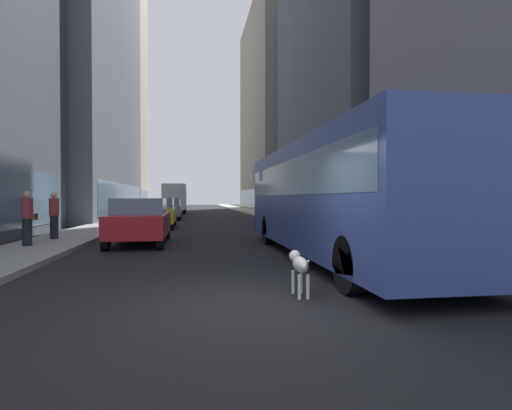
{
  "coord_description": "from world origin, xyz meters",
  "views": [
    {
      "loc": [
        -0.98,
        -6.18,
        1.63
      ],
      "look_at": [
        1.12,
        7.43,
        1.4
      ],
      "focal_mm": 29.07,
      "sensor_mm": 36.0,
      "label": 1
    }
  ],
  "objects_px": {
    "car_grey_wagon": "(168,209)",
    "box_truck": "(175,198)",
    "car_red_coupe": "(140,221)",
    "pedestrian_with_handbag": "(27,218)",
    "car_yellow_taxi": "(158,213)",
    "dalmatian_dog": "(299,265)",
    "pedestrian_in_coat": "(54,215)",
    "transit_bus": "(332,193)"
  },
  "relations": [
    {
      "from": "car_grey_wagon",
      "to": "box_truck",
      "type": "relative_size",
      "value": 0.61
    },
    {
      "from": "car_red_coupe",
      "to": "box_truck",
      "type": "xyz_separation_m",
      "value": [
        -0.0,
        29.7,
        0.84
      ]
    },
    {
      "from": "car_grey_wagon",
      "to": "pedestrian_with_handbag",
      "type": "relative_size",
      "value": 2.71
    },
    {
      "from": "car_grey_wagon",
      "to": "box_truck",
      "type": "bearing_deg",
      "value": 90.0
    },
    {
      "from": "car_yellow_taxi",
      "to": "car_grey_wagon",
      "type": "xyz_separation_m",
      "value": [
        -0.0,
        8.97,
        0.0
      ]
    },
    {
      "from": "dalmatian_dog",
      "to": "pedestrian_in_coat",
      "type": "relative_size",
      "value": 0.57
    },
    {
      "from": "box_truck",
      "to": "pedestrian_in_coat",
      "type": "height_order",
      "value": "box_truck"
    },
    {
      "from": "car_red_coupe",
      "to": "dalmatian_dog",
      "type": "relative_size",
      "value": 4.62
    },
    {
      "from": "transit_bus",
      "to": "car_red_coupe",
      "type": "xyz_separation_m",
      "value": [
        -5.6,
        4.22,
        -0.95
      ]
    },
    {
      "from": "car_grey_wagon",
      "to": "pedestrian_in_coat",
      "type": "bearing_deg",
      "value": -101.06
    },
    {
      "from": "box_truck",
      "to": "dalmatian_dog",
      "type": "bearing_deg",
      "value": -84.6
    },
    {
      "from": "dalmatian_dog",
      "to": "transit_bus",
      "type": "bearing_deg",
      "value": 64.03
    },
    {
      "from": "car_red_coupe",
      "to": "dalmatian_dog",
      "type": "distance_m",
      "value": 9.09
    },
    {
      "from": "box_truck",
      "to": "pedestrian_with_handbag",
      "type": "xyz_separation_m",
      "value": [
        -3.25,
        -30.98,
        -0.65
      ]
    },
    {
      "from": "car_grey_wagon",
      "to": "car_yellow_taxi",
      "type": "bearing_deg",
      "value": -90.0
    },
    {
      "from": "pedestrian_with_handbag",
      "to": "pedestrian_in_coat",
      "type": "height_order",
      "value": "same"
    },
    {
      "from": "car_yellow_taxi",
      "to": "box_truck",
      "type": "relative_size",
      "value": 0.58
    },
    {
      "from": "car_grey_wagon",
      "to": "dalmatian_dog",
      "type": "height_order",
      "value": "car_grey_wagon"
    },
    {
      "from": "car_yellow_taxi",
      "to": "box_truck",
      "type": "xyz_separation_m",
      "value": [
        -0.0,
        21.76,
        0.85
      ]
    },
    {
      "from": "pedestrian_in_coat",
      "to": "pedestrian_with_handbag",
      "type": "bearing_deg",
      "value": -93.05
    },
    {
      "from": "transit_bus",
      "to": "pedestrian_with_handbag",
      "type": "bearing_deg",
      "value": 161.55
    },
    {
      "from": "car_red_coupe",
      "to": "dalmatian_dog",
      "type": "bearing_deg",
      "value": -66.69
    },
    {
      "from": "transit_bus",
      "to": "pedestrian_with_handbag",
      "type": "height_order",
      "value": "transit_bus"
    },
    {
      "from": "car_red_coupe",
      "to": "transit_bus",
      "type": "bearing_deg",
      "value": -37.02
    },
    {
      "from": "dalmatian_dog",
      "to": "pedestrian_with_handbag",
      "type": "distance_m",
      "value": 9.85
    },
    {
      "from": "car_red_coupe",
      "to": "car_yellow_taxi",
      "type": "bearing_deg",
      "value": 90.0
    },
    {
      "from": "pedestrian_with_handbag",
      "to": "car_red_coupe",
      "type": "bearing_deg",
      "value": 21.34
    },
    {
      "from": "dalmatian_dog",
      "to": "car_yellow_taxi",
      "type": "bearing_deg",
      "value": 102.44
    },
    {
      "from": "car_yellow_taxi",
      "to": "pedestrian_in_coat",
      "type": "distance_m",
      "value": 7.73
    },
    {
      "from": "car_yellow_taxi",
      "to": "pedestrian_with_handbag",
      "type": "xyz_separation_m",
      "value": [
        -3.25,
        -9.22,
        0.19
      ]
    },
    {
      "from": "car_grey_wagon",
      "to": "pedestrian_in_coat",
      "type": "distance_m",
      "value": 16.34
    },
    {
      "from": "transit_bus",
      "to": "box_truck",
      "type": "xyz_separation_m",
      "value": [
        -5.6,
        33.93,
        -0.11
      ]
    },
    {
      "from": "car_red_coupe",
      "to": "pedestrian_in_coat",
      "type": "height_order",
      "value": "pedestrian_in_coat"
    },
    {
      "from": "dalmatian_dog",
      "to": "pedestrian_with_handbag",
      "type": "bearing_deg",
      "value": 134.07
    },
    {
      "from": "box_truck",
      "to": "pedestrian_in_coat",
      "type": "relative_size",
      "value": 4.44
    },
    {
      "from": "dalmatian_dog",
      "to": "pedestrian_with_handbag",
      "type": "relative_size",
      "value": 0.57
    },
    {
      "from": "box_truck",
      "to": "pedestrian_with_handbag",
      "type": "distance_m",
      "value": 31.15
    },
    {
      "from": "car_red_coupe",
      "to": "pedestrian_with_handbag",
      "type": "relative_size",
      "value": 2.63
    },
    {
      "from": "car_grey_wagon",
      "to": "dalmatian_dog",
      "type": "distance_m",
      "value": 25.52
    },
    {
      "from": "car_grey_wagon",
      "to": "box_truck",
      "type": "distance_m",
      "value": 12.81
    },
    {
      "from": "transit_bus",
      "to": "car_yellow_taxi",
      "type": "height_order",
      "value": "transit_bus"
    },
    {
      "from": "car_red_coupe",
      "to": "pedestrian_in_coat",
      "type": "relative_size",
      "value": 2.63
    }
  ]
}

